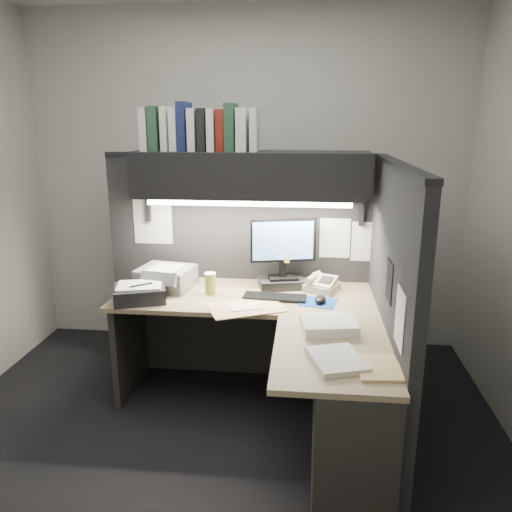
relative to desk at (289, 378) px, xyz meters
name	(u,v)px	position (x,y,z in m)	size (l,w,h in m)	color
floor	(216,442)	(-0.43, 0.00, -0.44)	(3.50, 3.50, 0.00)	black
wall_back	(246,183)	(-0.43, 1.50, 0.91)	(3.50, 0.04, 2.70)	#B8B7AF
wall_front	(89,338)	(-0.43, -1.50, 0.91)	(3.50, 0.04, 2.70)	#B8B7AF
partition_back	(241,268)	(-0.40, 0.93, 0.36)	(1.90, 0.06, 1.60)	black
partition_right	(389,311)	(0.55, 0.18, 0.36)	(0.06, 1.50, 1.60)	black
desk	(289,378)	(0.00, 0.00, 0.00)	(1.70, 1.53, 0.73)	#9C8A63
overhead_shelf	(251,175)	(-0.30, 0.75, 1.06)	(1.55, 0.34, 0.30)	black
task_light_tube	(248,204)	(-0.30, 0.61, 0.89)	(0.04, 0.04, 1.32)	white
monitor	(283,261)	(-0.08, 0.74, 0.48)	(0.44, 0.27, 0.48)	black
keyboard	(275,297)	(-0.12, 0.51, 0.30)	(0.40, 0.13, 0.02)	black
mousepad	(318,302)	(0.16, 0.46, 0.29)	(0.22, 0.20, 0.00)	navy
mouse	(320,299)	(0.17, 0.46, 0.31)	(0.07, 0.11, 0.04)	black
telephone	(322,285)	(0.19, 0.70, 0.33)	(0.20, 0.21, 0.08)	#B6AF8C
coffee_cup	(210,284)	(-0.55, 0.56, 0.35)	(0.07, 0.07, 0.13)	#AAA044
printer	(166,277)	(-0.88, 0.66, 0.36)	(0.35, 0.30, 0.14)	gray
notebook_stack	(140,293)	(-0.97, 0.39, 0.33)	(0.32, 0.26, 0.09)	black
open_folder	(246,307)	(-0.28, 0.32, 0.29)	(0.45, 0.29, 0.01)	#DBB67B
paper_stack_a	(328,325)	(0.21, 0.05, 0.31)	(0.29, 0.25, 0.06)	white
paper_stack_b	(337,360)	(0.24, -0.35, 0.30)	(0.23, 0.29, 0.03)	white
manila_stack	(378,368)	(0.42, -0.39, 0.29)	(0.20, 0.26, 0.01)	#DBB67B
binder_row	(200,129)	(-0.63, 0.76, 1.35)	(0.75, 0.26, 0.31)	silver
pinned_papers	(293,248)	(0.00, 0.56, 0.61)	(1.76, 1.31, 0.51)	white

